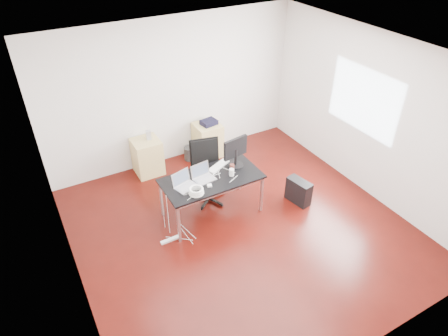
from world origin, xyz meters
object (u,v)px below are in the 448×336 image
pc_tower (299,191)px  filing_cabinet_right (208,140)px  office_chair (207,169)px  desk (212,180)px  filing_cabinet_left (147,157)px

pc_tower → filing_cabinet_right: bearing=96.6°
office_chair → pc_tower: office_chair is taller
office_chair → filing_cabinet_right: office_chair is taller
office_chair → filing_cabinet_right: bearing=76.0°
desk → pc_tower: bearing=-17.6°
filing_cabinet_left → filing_cabinet_right: 1.29m
desk → office_chair: (0.13, 0.43, -0.07)m
filing_cabinet_right → pc_tower: size_ratio=1.56×
office_chair → pc_tower: bearing=-20.2°
office_chair → filing_cabinet_right: 1.43m
filing_cabinet_left → pc_tower: bearing=-47.4°
desk → office_chair: 0.45m
office_chair → pc_tower: size_ratio=2.40×
filing_cabinet_right → filing_cabinet_left: bearing=180.0°
desk → filing_cabinet_left: desk is taller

